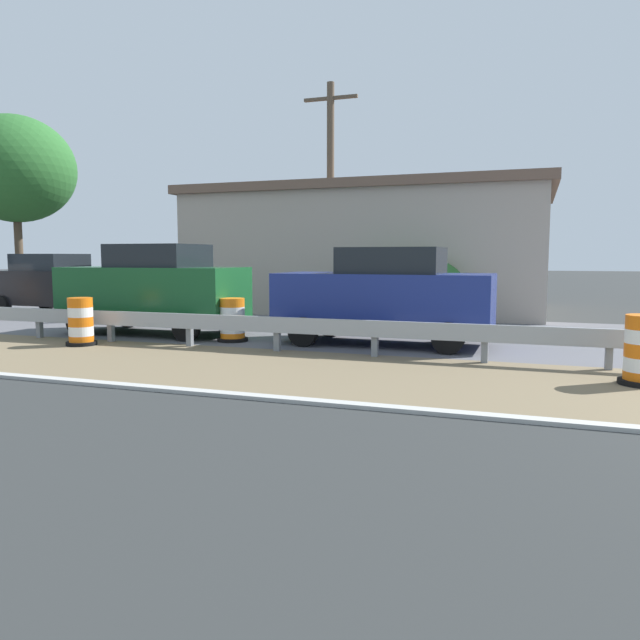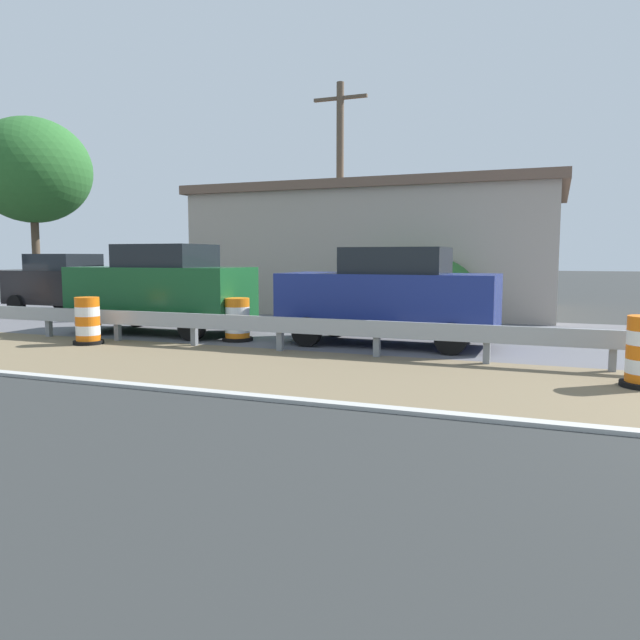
# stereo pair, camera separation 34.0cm
# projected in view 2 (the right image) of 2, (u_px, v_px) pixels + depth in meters

# --- Properties ---
(traffic_barrel_close) EXTENTS (0.70, 0.70, 0.99)m
(traffic_barrel_close) POSITION_uv_depth(u_px,v_px,m) (237.00, 322.00, 13.84)
(traffic_barrel_close) COLOR orange
(traffic_barrel_close) RESTS_ON ground
(traffic_barrel_mid) EXTENTS (0.65, 0.65, 1.04)m
(traffic_barrel_mid) POSITION_uv_depth(u_px,v_px,m) (88.00, 323.00, 13.33)
(traffic_barrel_mid) COLOR orange
(traffic_barrel_mid) RESTS_ON ground
(car_mid_far_lane) EXTENTS (2.19, 4.24, 2.02)m
(car_mid_far_lane) POSITION_uv_depth(u_px,v_px,m) (68.00, 284.00, 20.67)
(car_mid_far_lane) COLOR black
(car_mid_far_lane) RESTS_ON ground
(car_trailing_far_lane) EXTENTS (2.15, 4.53, 2.23)m
(car_trailing_far_lane) POSITION_uv_depth(u_px,v_px,m) (162.00, 289.00, 15.18)
(car_trailing_far_lane) COLOR #195128
(car_trailing_far_lane) RESTS_ON ground
(car_distant_b) EXTENTS (2.02, 4.67, 2.12)m
(car_distant_b) POSITION_uv_depth(u_px,v_px,m) (389.00, 297.00, 13.15)
(car_distant_b) COLOR navy
(car_distant_b) RESTS_ON ground
(roadside_shop_near) EXTENTS (8.46, 12.48, 4.35)m
(roadside_shop_near) POSITION_uv_depth(u_px,v_px,m) (387.00, 250.00, 22.62)
(roadside_shop_near) COLOR #AD9E8E
(roadside_shop_near) RESTS_ON ground
(utility_pole_near) EXTENTS (0.24, 1.80, 7.50)m
(utility_pole_near) POSITION_uv_depth(u_px,v_px,m) (340.00, 196.00, 19.77)
(utility_pole_near) COLOR brown
(utility_pole_near) RESTS_ON ground
(bush_roadside) EXTENTS (3.56, 3.56, 2.02)m
(bush_roadside) POSITION_uv_depth(u_px,v_px,m) (413.00, 288.00, 17.79)
(bush_roadside) COLOR #286028
(bush_roadside) RESTS_ON ground
(tree_roadside) EXTENTS (5.36, 5.36, 8.32)m
(tree_roadside) POSITION_uv_depth(u_px,v_px,m) (32.00, 171.00, 28.10)
(tree_roadside) COLOR #4C3D2D
(tree_roadside) RESTS_ON ground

